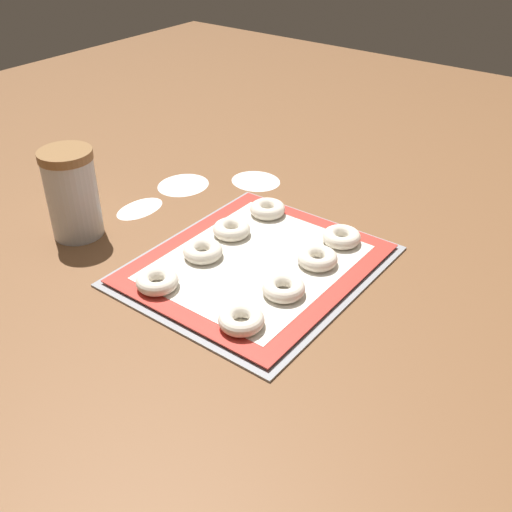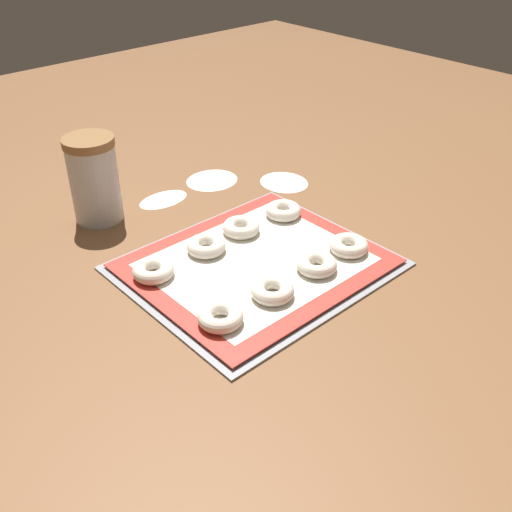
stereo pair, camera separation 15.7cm
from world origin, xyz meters
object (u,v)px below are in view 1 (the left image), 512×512
object	(u,v)px
bagel_front_mid_right	(317,258)
bagel_front_far_right	(342,237)
flour_canister	(72,194)
bagel_front_far_left	(241,320)
bagel_back_mid_right	(232,229)
bagel_back_mid_left	(203,251)
baking_tray	(256,265)
bagel_front_mid_left	(284,288)
bagel_back_far_right	(267,209)
bagel_back_far_left	(157,281)

from	to	relation	value
bagel_front_mid_right	bagel_front_far_right	bearing A→B (deg)	1.70
flour_canister	bagel_front_far_left	bearing A→B (deg)	-95.22
bagel_back_mid_right	bagel_front_far_left	bearing A→B (deg)	-137.74
bagel_front_mid_right	bagel_back_mid_left	xyz separation A→B (m)	(-0.10, 0.17, 0.00)
baking_tray	flour_canister	distance (m)	0.36
baking_tray	bagel_front_far_right	xyz separation A→B (m)	(0.14, -0.08, 0.02)
bagel_front_far_right	bagel_front_mid_left	bearing A→B (deg)	-178.25
flour_canister	bagel_back_mid_right	bearing A→B (deg)	-57.38
bagel_back_mid_right	bagel_back_far_right	world-z (taller)	same
bagel_back_far_left	flour_canister	distance (m)	0.26
bagel_front_mid_right	bagel_back_mid_right	size ratio (longest dim) A/B	1.00
baking_tray	bagel_front_far_left	distance (m)	0.17
bagel_back_far_left	bagel_back_far_right	size ratio (longest dim) A/B	1.00
bagel_back_mid_right	bagel_back_far_right	xyz separation A→B (m)	(0.10, -0.01, 0.00)
bagel_front_mid_left	bagel_back_far_left	size ratio (longest dim) A/B	1.00
baking_tray	bagel_front_far_right	world-z (taller)	bagel_front_far_right
bagel_front_far_right	flour_canister	bearing A→B (deg)	121.28
bagel_back_far_left	bagel_front_far_left	bearing A→B (deg)	-88.23
bagel_front_mid_right	bagel_front_far_right	world-z (taller)	same
bagel_back_far_left	bagel_back_far_right	bearing A→B (deg)	0.30
bagel_front_far_left	bagel_back_far_right	size ratio (longest dim) A/B	1.00
bagel_front_far_right	bagel_back_far_left	size ratio (longest dim) A/B	1.00
bagel_front_mid_right	flour_canister	distance (m)	0.46
bagel_back_far_right	bagel_front_far_left	bearing A→B (deg)	-150.23
baking_tray	bagel_front_mid_right	xyz separation A→B (m)	(0.06, -0.09, 0.02)
baking_tray	bagel_back_mid_left	bearing A→B (deg)	117.33
bagel_front_far_left	bagel_back_mid_right	bearing A→B (deg)	42.26
bagel_front_far_left	bagel_front_mid_right	xyz separation A→B (m)	(0.21, -0.00, 0.00)
bagel_back_far_left	bagel_back_mid_left	bearing A→B (deg)	0.60
bagel_front_mid_left	bagel_front_mid_right	size ratio (longest dim) A/B	1.00
bagel_back_far_right	bagel_back_far_left	bearing A→B (deg)	-179.70
bagel_back_mid_left	bagel_back_mid_right	world-z (taller)	same
baking_tray	bagel_front_mid_right	size ratio (longest dim) A/B	6.11
flour_canister	bagel_back_far_right	bearing A→B (deg)	-44.10
bagel_front_far_left	bagel_front_mid_right	size ratio (longest dim) A/B	1.00
bagel_front_far_right	bagel_back_far_right	size ratio (longest dim) A/B	1.00
bagel_front_far_left	flour_canister	size ratio (longest dim) A/B	0.41
bagel_front_far_left	flour_canister	distance (m)	0.42
bagel_front_mid_left	bagel_front_far_right	size ratio (longest dim) A/B	1.00
bagel_back_far_right	bagel_back_mid_left	bearing A→B (deg)	-179.87
bagel_front_mid_left	bagel_back_mid_left	distance (m)	0.17
bagel_front_mid_left	bagel_front_far_right	world-z (taller)	same
bagel_back_far_left	bagel_front_far_right	bearing A→B (deg)	-29.21
bagel_back_mid_right	bagel_back_mid_left	bearing A→B (deg)	-175.30
baking_tray	bagel_back_mid_right	distance (m)	0.10
bagel_front_mid_left	bagel_back_far_right	world-z (taller)	same
bagel_back_far_right	baking_tray	bearing A→B (deg)	-150.44
baking_tray	bagel_front_far_right	bearing A→B (deg)	-30.64
baking_tray	bagel_back_far_right	size ratio (longest dim) A/B	6.11
bagel_front_mid_left	bagel_back_far_right	distance (m)	0.26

